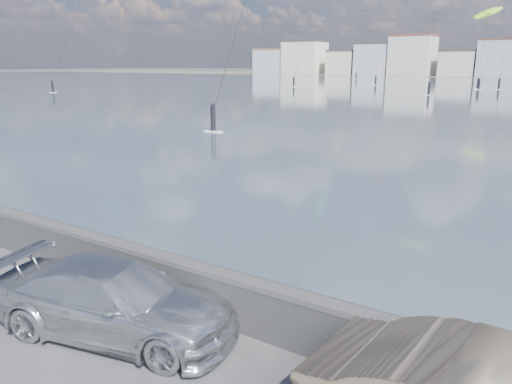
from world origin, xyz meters
TOP-DOWN VIEW (x-y plane):
  - ground at (0.00, 0.00)m, footprint 700.00×700.00m
  - seawall at (0.00, 2.70)m, footprint 400.00×0.36m
  - car_silver at (-0.18, 1.33)m, footprint 4.75×2.80m
  - kitesurfer_8 at (-14.10, 111.47)m, footprint 5.99×19.82m

SIDE VIEW (x-z plane):
  - ground at x=0.00m, z-range 0.00..0.00m
  - seawall at x=0.00m, z-range 0.04..1.12m
  - car_silver at x=-0.18m, z-range 0.00..1.29m
  - kitesurfer_8 at x=-14.10m, z-range 6.11..22.70m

